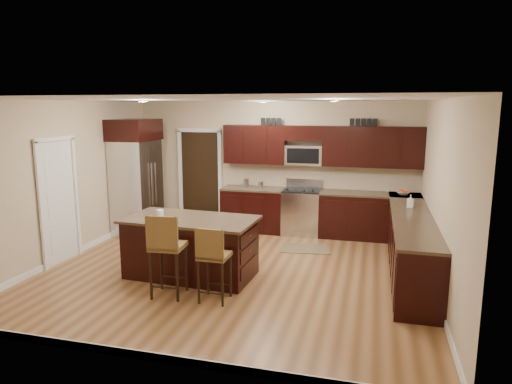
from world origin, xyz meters
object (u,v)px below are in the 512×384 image
(range, at_px, (302,211))
(refrigerator, at_px, (136,176))
(stool_mid, at_px, (166,246))
(island, at_px, (191,249))
(stool_right, at_px, (213,256))

(range, bearing_deg, refrigerator, -166.33)
(refrigerator, bearing_deg, range, 13.67)
(range, distance_m, stool_mid, 3.89)
(island, bearing_deg, stool_mid, -86.74)
(range, xyz_separation_m, island, (-1.28, -2.81, -0.04))
(range, height_order, island, range)
(island, relative_size, stool_mid, 1.75)
(island, height_order, stool_right, stool_right)
(stool_mid, xyz_separation_m, stool_right, (0.67, 0.01, -0.08))
(stool_right, bearing_deg, stool_mid, -178.68)
(stool_right, relative_size, refrigerator, 0.44)
(stool_right, distance_m, refrigerator, 3.96)
(range, distance_m, stool_right, 3.71)
(range, bearing_deg, island, -114.49)
(range, height_order, stool_mid, stool_mid)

